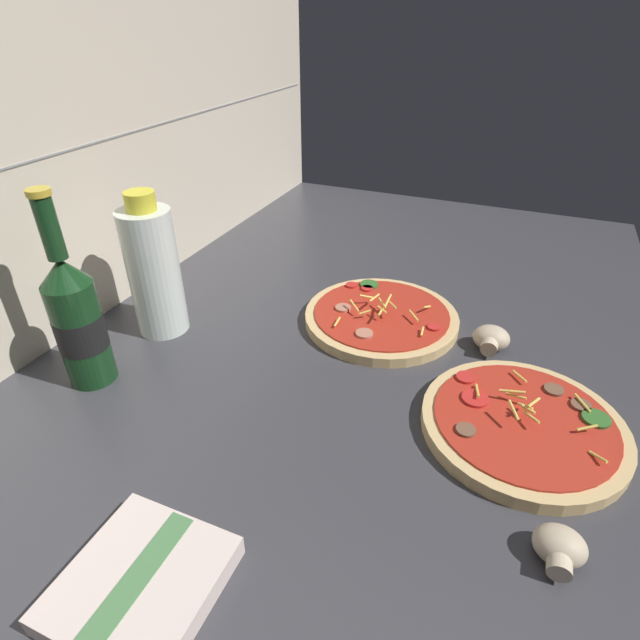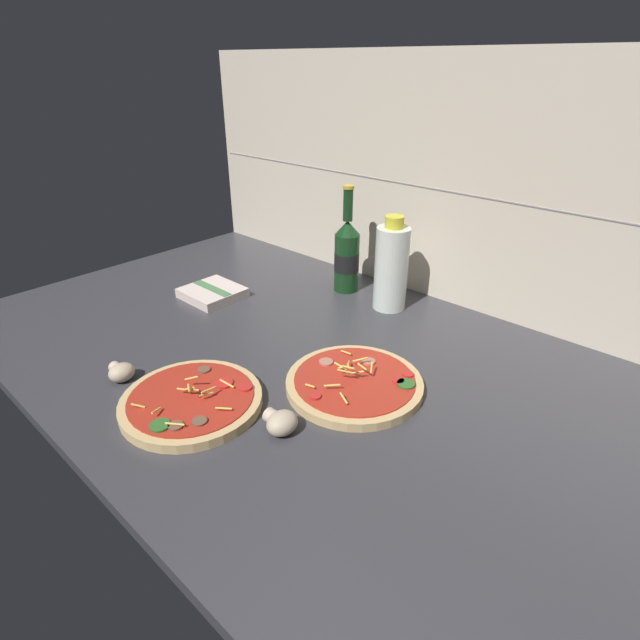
{
  "view_description": "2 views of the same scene",
  "coord_description": "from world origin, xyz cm",
  "px_view_note": "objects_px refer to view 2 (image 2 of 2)",
  "views": [
    {
      "loc": [
        -57.34,
        -18.69,
        48.01
      ],
      "look_at": [
        -3.44,
        3.96,
        11.19
      ],
      "focal_mm": 28.0,
      "sensor_mm": 36.0,
      "label": 1
    },
    {
      "loc": [
        60.22,
        -61.87,
        57.33
      ],
      "look_at": [
        -0.24,
        3.99,
        10.63
      ],
      "focal_mm": 28.0,
      "sensor_mm": 36.0,
      "label": 2
    }
  ],
  "objects_px": {
    "beer_bottle": "(347,255)",
    "mushroom_right": "(121,372)",
    "pizza_far": "(354,383)",
    "dish_towel": "(212,293)",
    "pizza_near": "(192,401)",
    "oil_bottle": "(391,267)",
    "mushroom_left": "(281,422)"
  },
  "relations": [
    {
      "from": "mushroom_left",
      "to": "mushroom_right",
      "type": "relative_size",
      "value": 1.11
    },
    {
      "from": "pizza_near",
      "to": "pizza_far",
      "type": "bearing_deg",
      "value": 53.29
    },
    {
      "from": "beer_bottle",
      "to": "mushroom_right",
      "type": "xyz_separation_m",
      "value": [
        -0.04,
        -0.62,
        -0.08
      ]
    },
    {
      "from": "oil_bottle",
      "to": "mushroom_right",
      "type": "bearing_deg",
      "value": -107.41
    },
    {
      "from": "pizza_far",
      "to": "mushroom_left",
      "type": "bearing_deg",
      "value": -93.27
    },
    {
      "from": "beer_bottle",
      "to": "mushroom_right",
      "type": "relative_size",
      "value": 5.25
    },
    {
      "from": "oil_bottle",
      "to": "mushroom_left",
      "type": "height_order",
      "value": "oil_bottle"
    },
    {
      "from": "pizza_far",
      "to": "mushroom_left",
      "type": "xyz_separation_m",
      "value": [
        -0.01,
        -0.18,
        0.01
      ]
    },
    {
      "from": "mushroom_left",
      "to": "mushroom_right",
      "type": "bearing_deg",
      "value": -163.07
    },
    {
      "from": "pizza_near",
      "to": "pizza_far",
      "type": "distance_m",
      "value": 0.3
    },
    {
      "from": "pizza_near",
      "to": "mushroom_left",
      "type": "bearing_deg",
      "value": 19.48
    },
    {
      "from": "pizza_far",
      "to": "beer_bottle",
      "type": "distance_m",
      "value": 0.46
    },
    {
      "from": "beer_bottle",
      "to": "mushroom_right",
      "type": "height_order",
      "value": "beer_bottle"
    },
    {
      "from": "pizza_near",
      "to": "oil_bottle",
      "type": "height_order",
      "value": "oil_bottle"
    },
    {
      "from": "oil_bottle",
      "to": "mushroom_left",
      "type": "distance_m",
      "value": 0.54
    },
    {
      "from": "mushroom_left",
      "to": "pizza_near",
      "type": "bearing_deg",
      "value": -160.52
    },
    {
      "from": "beer_bottle",
      "to": "dish_towel",
      "type": "distance_m",
      "value": 0.36
    },
    {
      "from": "beer_bottle",
      "to": "oil_bottle",
      "type": "distance_m",
      "value": 0.15
    },
    {
      "from": "mushroom_left",
      "to": "dish_towel",
      "type": "xyz_separation_m",
      "value": [
        -0.52,
        0.25,
        -0.01
      ]
    },
    {
      "from": "pizza_far",
      "to": "mushroom_right",
      "type": "relative_size",
      "value": 4.87
    },
    {
      "from": "pizza_near",
      "to": "mushroom_left",
      "type": "distance_m",
      "value": 0.18
    },
    {
      "from": "oil_bottle",
      "to": "dish_towel",
      "type": "distance_m",
      "value": 0.46
    },
    {
      "from": "pizza_far",
      "to": "dish_towel",
      "type": "xyz_separation_m",
      "value": [
        -0.53,
        0.07,
        0.0
      ]
    },
    {
      "from": "beer_bottle",
      "to": "mushroom_left",
      "type": "distance_m",
      "value": 0.6
    },
    {
      "from": "oil_bottle",
      "to": "dish_towel",
      "type": "bearing_deg",
      "value": -144.83
    },
    {
      "from": "dish_towel",
      "to": "pizza_near",
      "type": "bearing_deg",
      "value": -41.1
    },
    {
      "from": "pizza_far",
      "to": "oil_bottle",
      "type": "relative_size",
      "value": 1.11
    },
    {
      "from": "pizza_near",
      "to": "oil_bottle",
      "type": "bearing_deg",
      "value": 87.76
    },
    {
      "from": "pizza_near",
      "to": "mushroom_right",
      "type": "xyz_separation_m",
      "value": [
        -0.17,
        -0.04,
        0.01
      ]
    },
    {
      "from": "mushroom_right",
      "to": "dish_towel",
      "type": "distance_m",
      "value": 0.39
    },
    {
      "from": "pizza_near",
      "to": "dish_towel",
      "type": "relative_size",
      "value": 1.79
    },
    {
      "from": "oil_bottle",
      "to": "mushroom_right",
      "type": "relative_size",
      "value": 4.39
    }
  ]
}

